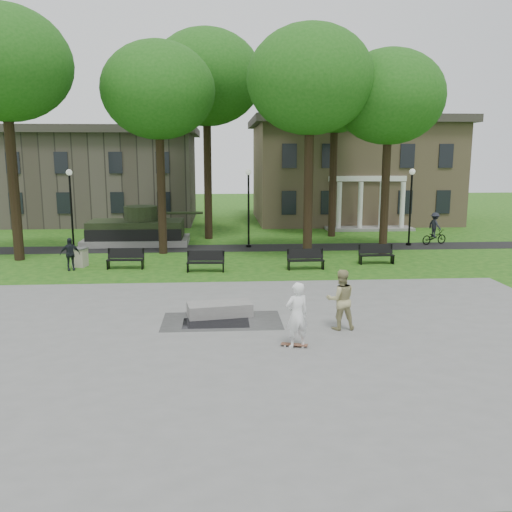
{
  "coord_description": "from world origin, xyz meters",
  "views": [
    {
      "loc": [
        -1.25,
        -20.32,
        5.49
      ],
      "look_at": [
        0.24,
        1.74,
        1.4
      ],
      "focal_mm": 38.0,
      "sensor_mm": 36.0,
      "label": 1
    }
  ],
  "objects_px": {
    "friend_watching": "(341,299)",
    "concrete_block": "(220,309)",
    "cyclist": "(434,231)",
    "park_bench_0": "(126,258)",
    "skateboarder": "(297,315)",
    "trash_bin": "(80,257)"
  },
  "relations": [
    {
      "from": "skateboarder",
      "to": "cyclist",
      "type": "xyz_separation_m",
      "value": [
        11.3,
        18.03,
        -0.16
      ]
    },
    {
      "from": "concrete_block",
      "to": "cyclist",
      "type": "bearing_deg",
      "value": 47.35
    },
    {
      "from": "concrete_block",
      "to": "friend_watching",
      "type": "distance_m",
      "value": 4.31
    },
    {
      "from": "concrete_block",
      "to": "park_bench_0",
      "type": "xyz_separation_m",
      "value": [
        -4.63,
        8.43,
        0.28
      ]
    },
    {
      "from": "park_bench_0",
      "to": "trash_bin",
      "type": "bearing_deg",
      "value": 168.67
    },
    {
      "from": "friend_watching",
      "to": "trash_bin",
      "type": "relative_size",
      "value": 2.03
    },
    {
      "from": "skateboarder",
      "to": "cyclist",
      "type": "bearing_deg",
      "value": -140.67
    },
    {
      "from": "cyclist",
      "to": "friend_watching",
      "type": "bearing_deg",
      "value": 131.17
    },
    {
      "from": "friend_watching",
      "to": "cyclist",
      "type": "height_order",
      "value": "cyclist"
    },
    {
      "from": "cyclist",
      "to": "park_bench_0",
      "type": "distance_m",
      "value": 19.2
    },
    {
      "from": "concrete_block",
      "to": "cyclist",
      "type": "height_order",
      "value": "cyclist"
    },
    {
      "from": "cyclist",
      "to": "trash_bin",
      "type": "bearing_deg",
      "value": 86.98
    },
    {
      "from": "concrete_block",
      "to": "park_bench_0",
      "type": "bearing_deg",
      "value": 118.77
    },
    {
      "from": "skateboarder",
      "to": "cyclist",
      "type": "height_order",
      "value": "cyclist"
    },
    {
      "from": "cyclist",
      "to": "park_bench_0",
      "type": "height_order",
      "value": "cyclist"
    },
    {
      "from": "friend_watching",
      "to": "concrete_block",
      "type": "bearing_deg",
      "value": -27.19
    },
    {
      "from": "cyclist",
      "to": "park_bench_0",
      "type": "bearing_deg",
      "value": 90.63
    },
    {
      "from": "skateboarder",
      "to": "park_bench_0",
      "type": "xyz_separation_m",
      "value": [
        -6.85,
        11.77,
        -0.47
      ]
    },
    {
      "from": "park_bench_0",
      "to": "cyclist",
      "type": "bearing_deg",
      "value": 22.32
    },
    {
      "from": "concrete_block",
      "to": "park_bench_0",
      "type": "distance_m",
      "value": 9.62
    },
    {
      "from": "friend_watching",
      "to": "cyclist",
      "type": "distance_m",
      "value": 19.07
    },
    {
      "from": "cyclist",
      "to": "trash_bin",
      "type": "height_order",
      "value": "cyclist"
    }
  ]
}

